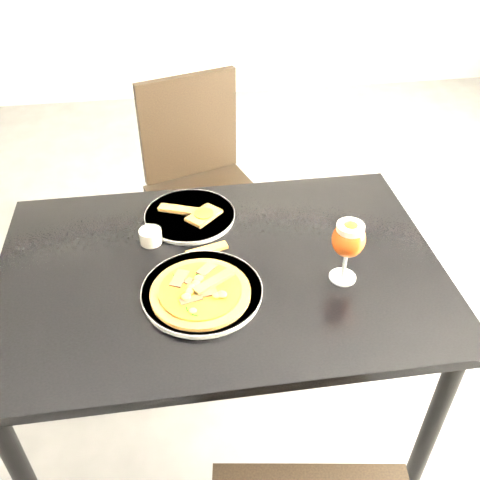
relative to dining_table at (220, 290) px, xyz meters
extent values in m
plane|color=#59595B|center=(0.25, -0.11, -0.66)|extent=(6.00, 6.00, 0.00)
cube|color=black|center=(0.00, 0.00, 0.08)|extent=(1.20, 0.81, 0.03)
cylinder|color=black|center=(0.54, -0.34, -0.30)|extent=(0.05, 0.05, 0.72)
cylinder|color=black|center=(-0.54, 0.34, -0.30)|extent=(0.05, 0.05, 0.72)
cylinder|color=black|center=(0.54, 0.34, -0.30)|extent=(0.05, 0.05, 0.72)
cube|color=black|center=(0.04, 0.72, -0.20)|extent=(0.54, 0.54, 0.04)
cylinder|color=black|center=(-0.07, 0.50, -0.44)|extent=(0.04, 0.04, 0.44)
cylinder|color=black|center=(0.26, 0.61, -0.44)|extent=(0.04, 0.04, 0.44)
cylinder|color=black|center=(-0.18, 0.83, -0.44)|extent=(0.04, 0.04, 0.44)
cylinder|color=black|center=(0.15, 0.94, -0.44)|extent=(0.04, 0.04, 0.44)
cube|color=black|center=(-0.02, 0.91, 0.06)|extent=(0.40, 0.15, 0.43)
cylinder|color=silver|center=(-0.06, -0.10, 0.10)|extent=(0.36, 0.36, 0.02)
cylinder|color=brown|center=(-0.06, -0.12, 0.11)|extent=(0.25, 0.25, 0.01)
cylinder|color=#C14510|center=(-0.06, -0.12, 0.12)|extent=(0.21, 0.21, 0.01)
cube|color=#522C23|center=(-0.03, -0.12, 0.12)|extent=(0.05, 0.03, 0.00)
cube|color=#522C23|center=(-0.05, -0.07, 0.12)|extent=(0.04, 0.06, 0.00)
cube|color=#522C23|center=(-0.11, -0.08, 0.12)|extent=(0.06, 0.05, 0.00)
cube|color=#522C23|center=(-0.08, -0.13, 0.12)|extent=(0.06, 0.05, 0.00)
cube|color=#522C23|center=(-0.05, -0.16, 0.12)|extent=(0.04, 0.06, 0.00)
ellipsoid|color=gold|center=(-0.05, -0.11, 0.13)|extent=(0.02, 0.02, 0.01)
ellipsoid|color=gold|center=(-0.04, -0.06, 0.13)|extent=(0.02, 0.02, 0.01)
ellipsoid|color=gold|center=(-0.07, -0.10, 0.13)|extent=(0.02, 0.02, 0.01)
ellipsoid|color=gold|center=(-0.12, -0.10, 0.13)|extent=(0.02, 0.02, 0.01)
ellipsoid|color=gold|center=(-0.08, -0.12, 0.13)|extent=(0.02, 0.02, 0.01)
ellipsoid|color=gold|center=(-0.08, -0.18, 0.13)|extent=(0.02, 0.02, 0.01)
ellipsoid|color=gold|center=(-0.05, -0.13, 0.13)|extent=(0.02, 0.02, 0.01)
ellipsoid|color=gold|center=(0.00, -0.13, 0.13)|extent=(0.02, 0.02, 0.01)
cube|color=#0E4C0D|center=(-0.06, -0.10, 0.12)|extent=(0.01, 0.02, 0.00)
cube|color=#0E4C0D|center=(-0.07, -0.08, 0.12)|extent=(0.01, 0.02, 0.00)
cube|color=#0E4C0D|center=(-0.12, -0.08, 0.12)|extent=(0.02, 0.01, 0.00)
cube|color=#0E4C0D|center=(-0.09, -0.12, 0.12)|extent=(0.02, 0.01, 0.00)
cube|color=#0E4C0D|center=(-0.10, -0.16, 0.12)|extent=(0.01, 0.01, 0.00)
cube|color=#0E4C0D|center=(-0.06, -0.13, 0.12)|extent=(0.00, 0.02, 0.00)
cube|color=#0E4C0D|center=(-0.04, -0.15, 0.12)|extent=(0.01, 0.01, 0.00)
cube|color=#0E4C0D|center=(0.00, -0.13, 0.12)|extent=(0.02, 0.01, 0.00)
cube|color=#0E4C0D|center=(-0.04, -0.10, 0.12)|extent=(0.02, 0.01, 0.00)
cube|color=brown|center=(-0.03, -0.09, 0.13)|extent=(0.11, 0.08, 0.01)
cylinder|color=silver|center=(-0.06, 0.24, 0.10)|extent=(0.33, 0.33, 0.01)
cube|color=brown|center=(-0.09, 0.26, 0.11)|extent=(0.13, 0.07, 0.01)
cube|color=brown|center=(-0.02, 0.21, 0.11)|extent=(0.12, 0.12, 0.01)
cylinder|color=#C14510|center=(-0.02, 0.21, 0.12)|extent=(0.06, 0.06, 0.00)
cube|color=brown|center=(-0.03, 0.07, 0.09)|extent=(0.12, 0.06, 0.01)
cylinder|color=beige|center=(-0.18, 0.13, 0.11)|extent=(0.06, 0.06, 0.04)
cylinder|color=gold|center=(-0.18, 0.13, 0.13)|extent=(0.06, 0.06, 0.01)
cylinder|color=silver|center=(0.32, -0.09, 0.09)|extent=(0.07, 0.07, 0.01)
cylinder|color=silver|center=(0.32, -0.09, 0.13)|extent=(0.01, 0.01, 0.08)
ellipsoid|color=#AB3C10|center=(0.32, -0.09, 0.22)|extent=(0.09, 0.09, 0.10)
cylinder|color=beige|center=(0.32, -0.09, 0.26)|extent=(0.07, 0.07, 0.02)
camera|label=1|loc=(-0.11, -1.08, 1.05)|focal=40.00mm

